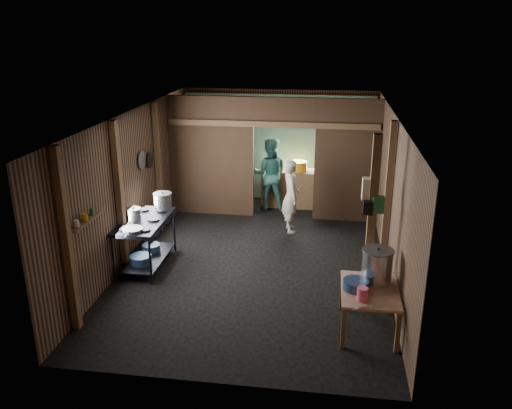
% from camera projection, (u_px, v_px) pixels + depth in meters
% --- Properties ---
extents(floor, '(4.50, 7.00, 0.00)m').
position_uv_depth(floor, '(258.00, 258.00, 9.42)').
color(floor, black).
rests_on(floor, ground).
extents(ceiling, '(4.50, 7.00, 0.00)m').
position_uv_depth(ceiling, '(258.00, 115.00, 8.56)').
color(ceiling, '#312D2A').
rests_on(ceiling, ground).
extents(wall_back, '(4.50, 0.00, 2.60)m').
position_uv_depth(wall_back, '(278.00, 145.00, 12.26)').
color(wall_back, brown).
rests_on(wall_back, ground).
extents(wall_front, '(4.50, 0.00, 2.60)m').
position_uv_depth(wall_front, '(213.00, 285.00, 5.72)').
color(wall_front, brown).
rests_on(wall_front, ground).
extents(wall_left, '(0.00, 7.00, 2.60)m').
position_uv_depth(wall_left, '(133.00, 184.00, 9.29)').
color(wall_left, brown).
rests_on(wall_left, ground).
extents(wall_right, '(0.00, 7.00, 2.60)m').
position_uv_depth(wall_right, '(391.00, 196.00, 8.69)').
color(wall_right, brown).
rests_on(wall_right, ground).
extents(partition_left, '(1.85, 0.10, 2.60)m').
position_uv_depth(partition_left, '(211.00, 157.00, 11.22)').
color(partition_left, '#4B301B').
rests_on(partition_left, floor).
extents(partition_right, '(1.35, 0.10, 2.60)m').
position_uv_depth(partition_right, '(347.00, 161.00, 10.83)').
color(partition_right, '#4B301B').
rests_on(partition_right, floor).
extents(partition_header, '(1.30, 0.10, 0.60)m').
position_uv_depth(partition_header, '(285.00, 112.00, 10.68)').
color(partition_header, '#4B301B').
rests_on(partition_header, wall_back).
extents(turquoise_panel, '(4.40, 0.06, 2.50)m').
position_uv_depth(turquoise_panel, '(278.00, 148.00, 12.22)').
color(turquoise_panel, '#6B9A9B').
rests_on(turquoise_panel, wall_back).
extents(back_counter, '(1.20, 0.50, 0.85)m').
position_uv_depth(back_counter, '(288.00, 188.00, 11.99)').
color(back_counter, brown).
rests_on(back_counter, floor).
extents(wall_clock, '(0.20, 0.03, 0.20)m').
position_uv_depth(wall_clock, '(289.00, 121.00, 11.93)').
color(wall_clock, silver).
rests_on(wall_clock, wall_back).
extents(post_left_a, '(0.10, 0.12, 2.60)m').
position_uv_depth(post_left_a, '(67.00, 242.00, 6.85)').
color(post_left_a, brown).
rests_on(post_left_a, floor).
extents(post_left_b, '(0.10, 0.12, 2.60)m').
position_uv_depth(post_left_b, '(120.00, 199.00, 8.53)').
color(post_left_b, brown).
rests_on(post_left_b, floor).
extents(post_left_c, '(0.10, 0.12, 2.60)m').
position_uv_depth(post_left_c, '(158.00, 167.00, 10.40)').
color(post_left_c, brown).
rests_on(post_left_c, floor).
extents(post_right, '(0.10, 0.12, 2.60)m').
position_uv_depth(post_right, '(387.00, 199.00, 8.51)').
color(post_right, brown).
rests_on(post_right, floor).
extents(post_free, '(0.12, 0.12, 2.60)m').
position_uv_depth(post_free, '(371.00, 222.00, 7.53)').
color(post_free, brown).
rests_on(post_free, floor).
extents(cross_beam, '(4.40, 0.12, 0.12)m').
position_uv_depth(cross_beam, '(272.00, 124.00, 10.75)').
color(cross_beam, brown).
rests_on(cross_beam, wall_left).
extents(pan_lid_big, '(0.03, 0.34, 0.34)m').
position_uv_depth(pan_lid_big, '(142.00, 160.00, 9.54)').
color(pan_lid_big, slate).
rests_on(pan_lid_big, wall_left).
extents(pan_lid_small, '(0.03, 0.30, 0.30)m').
position_uv_depth(pan_lid_small, '(149.00, 160.00, 9.95)').
color(pan_lid_small, black).
rests_on(pan_lid_small, wall_left).
extents(wall_shelf, '(0.14, 0.80, 0.03)m').
position_uv_depth(wall_shelf, '(85.00, 221.00, 7.28)').
color(wall_shelf, brown).
rests_on(wall_shelf, wall_left).
extents(jar_white, '(0.07, 0.07, 0.10)m').
position_uv_depth(jar_white, '(76.00, 224.00, 7.03)').
color(jar_white, silver).
rests_on(jar_white, wall_shelf).
extents(jar_yellow, '(0.08, 0.08, 0.10)m').
position_uv_depth(jar_yellow, '(85.00, 217.00, 7.26)').
color(jar_yellow, orange).
rests_on(jar_yellow, wall_shelf).
extents(jar_green, '(0.06, 0.06, 0.10)m').
position_uv_depth(jar_green, '(92.00, 212.00, 7.47)').
color(jar_green, '#216D38').
rests_on(jar_green, wall_shelf).
extents(bag_white, '(0.22, 0.15, 0.32)m').
position_uv_depth(bag_white, '(370.00, 189.00, 7.45)').
color(bag_white, silver).
rests_on(bag_white, post_free).
extents(bag_green, '(0.16, 0.12, 0.24)m').
position_uv_depth(bag_green, '(378.00, 204.00, 7.36)').
color(bag_green, '#216D38').
rests_on(bag_green, post_free).
extents(bag_black, '(0.14, 0.10, 0.20)m').
position_uv_depth(bag_black, '(368.00, 208.00, 7.38)').
color(bag_black, black).
rests_on(bag_black, post_free).
extents(gas_range, '(0.75, 1.45, 0.86)m').
position_uv_depth(gas_range, '(146.00, 243.00, 8.99)').
color(gas_range, black).
rests_on(gas_range, floor).
extents(prep_table, '(0.77, 1.05, 0.62)m').
position_uv_depth(prep_table, '(368.00, 309.00, 7.13)').
color(prep_table, tan).
rests_on(prep_table, floor).
extents(stove_pot_large, '(0.40, 0.40, 0.33)m').
position_uv_depth(stove_pot_large, '(163.00, 202.00, 9.29)').
color(stove_pot_large, silver).
rests_on(stove_pot_large, gas_range).
extents(stove_pot_med, '(0.31, 0.31, 0.23)m').
position_uv_depth(stove_pot_med, '(134.00, 215.00, 8.83)').
color(stove_pot_med, silver).
rests_on(stove_pot_med, gas_range).
extents(frying_pan, '(0.34, 0.56, 0.08)m').
position_uv_depth(frying_pan, '(133.00, 230.00, 8.36)').
color(frying_pan, slate).
rests_on(frying_pan, gas_range).
extents(blue_tub_front, '(0.37, 0.37, 0.15)m').
position_uv_depth(blue_tub_front, '(141.00, 260.00, 8.80)').
color(blue_tub_front, navy).
rests_on(blue_tub_front, gas_range).
extents(blue_tub_back, '(0.31, 0.31, 0.13)m').
position_uv_depth(blue_tub_back, '(151.00, 248.00, 9.29)').
color(blue_tub_back, navy).
rests_on(blue_tub_back, gas_range).
extents(stock_pot, '(0.48, 0.48, 0.51)m').
position_uv_depth(stock_pot, '(377.00, 267.00, 7.16)').
color(stock_pot, silver).
rests_on(stock_pot, prep_table).
extents(wash_basin, '(0.36, 0.36, 0.13)m').
position_uv_depth(wash_basin, '(356.00, 285.00, 7.02)').
color(wash_basin, navy).
rests_on(wash_basin, prep_table).
extents(pink_bucket, '(0.19, 0.19, 0.18)m').
position_uv_depth(pink_bucket, '(363.00, 294.00, 6.73)').
color(pink_bucket, '#E25072').
rests_on(pink_bucket, prep_table).
extents(knife, '(0.29, 0.14, 0.01)m').
position_uv_depth(knife, '(363.00, 308.00, 6.56)').
color(knife, silver).
rests_on(knife, prep_table).
extents(yellow_tub, '(0.39, 0.39, 0.22)m').
position_uv_depth(yellow_tub, '(298.00, 166.00, 11.79)').
color(yellow_tub, orange).
rests_on(yellow_tub, back_counter).
extents(cook, '(0.48, 0.62, 1.49)m').
position_uv_depth(cook, '(291.00, 196.00, 10.42)').
color(cook, beige).
rests_on(cook, floor).
extents(worker_back, '(0.81, 0.64, 1.64)m').
position_uv_depth(worker_back, '(270.00, 174.00, 11.68)').
color(worker_back, '#38786D').
rests_on(worker_back, floor).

